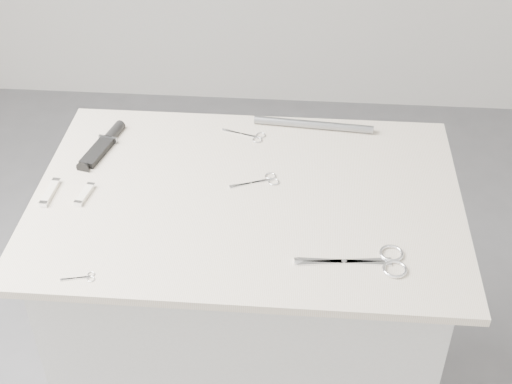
# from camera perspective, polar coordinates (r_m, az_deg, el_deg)

# --- Properties ---
(plinth) EXTENTS (0.90, 0.60, 0.90)m
(plinth) POSITION_cam_1_polar(r_m,az_deg,el_deg) (1.99, -0.60, -10.92)
(plinth) COLOR silver
(plinth) RESTS_ON ground
(display_board) EXTENTS (1.00, 0.70, 0.02)m
(display_board) POSITION_cam_1_polar(r_m,az_deg,el_deg) (1.67, -0.70, -0.50)
(display_board) COLOR beige
(display_board) RESTS_ON plinth
(large_shears) EXTENTS (0.23, 0.10, 0.01)m
(large_shears) POSITION_cam_1_polar(r_m,az_deg,el_deg) (1.51, 9.54, -5.49)
(large_shears) COLOR white
(large_shears) RESTS_ON display_board
(embroidery_scissors_a) EXTENTS (0.12, 0.07, 0.00)m
(embroidery_scissors_a) POSITION_cam_1_polar(r_m,az_deg,el_deg) (1.71, 0.56, 0.91)
(embroidery_scissors_a) COLOR white
(embroidery_scissors_a) RESTS_ON display_board
(embroidery_scissors_b) EXTENTS (0.12, 0.06, 0.00)m
(embroidery_scissors_b) POSITION_cam_1_polar(r_m,az_deg,el_deg) (1.87, -0.41, 4.51)
(embroidery_scissors_b) COLOR white
(embroidery_scissors_b) RESTS_ON display_board
(tiny_scissors) EXTENTS (0.07, 0.03, 0.00)m
(tiny_scissors) POSITION_cam_1_polar(r_m,az_deg,el_deg) (1.50, -13.69, -6.67)
(tiny_scissors) COLOR white
(tiny_scissors) RESTS_ON display_board
(sheathed_knife) EXTENTS (0.07, 0.20, 0.02)m
(sheathed_knife) POSITION_cam_1_polar(r_m,az_deg,el_deg) (1.87, -11.98, 3.85)
(sheathed_knife) COLOR black
(sheathed_knife) RESTS_ON display_board
(pocket_knife_a) EXTENTS (0.02, 0.10, 0.01)m
(pocket_knife_a) POSITION_cam_1_polar(r_m,az_deg,el_deg) (1.73, -16.15, -0.01)
(pocket_knife_a) COLOR silver
(pocket_knife_a) RESTS_ON display_board
(pocket_knife_b) EXTENTS (0.03, 0.08, 0.01)m
(pocket_knife_b) POSITION_cam_1_polar(r_m,az_deg,el_deg) (1.71, -13.53, -0.18)
(pocket_knife_b) COLOR silver
(pocket_knife_b) RESTS_ON display_board
(metal_rail) EXTENTS (0.32, 0.05, 0.02)m
(metal_rail) POSITION_cam_1_polar(r_m,az_deg,el_deg) (1.90, 4.61, 5.39)
(metal_rail) COLOR gray
(metal_rail) RESTS_ON display_board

